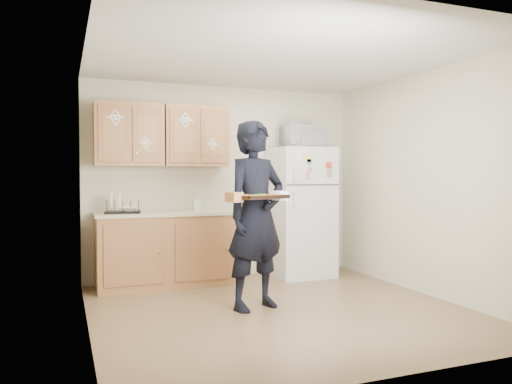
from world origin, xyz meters
TOP-DOWN VIEW (x-y plane):
  - floor at (0.00, 0.00)m, footprint 3.60×3.60m
  - ceiling at (0.00, 0.00)m, footprint 3.60×3.60m
  - wall_back at (0.00, 1.80)m, footprint 3.60×0.04m
  - wall_front at (0.00, -1.80)m, footprint 3.60×0.04m
  - wall_left at (-1.80, 0.00)m, footprint 0.04×3.60m
  - wall_right at (1.80, 0.00)m, footprint 0.04×3.60m
  - refrigerator at (0.95, 1.43)m, footprint 0.75×0.70m
  - base_cabinet at (-0.85, 1.48)m, footprint 1.60×0.60m
  - countertop at (-0.85, 1.48)m, footprint 1.64×0.64m
  - upper_cab_left at (-1.25, 1.61)m, footprint 0.80×0.33m
  - upper_cab_right at (-0.43, 1.61)m, footprint 0.80×0.33m
  - cereal_box at (1.47, 1.67)m, footprint 0.20×0.07m
  - person at (-0.19, 0.13)m, footprint 0.80×0.65m
  - baking_tray at (-0.29, -0.15)m, footprint 0.58×0.50m
  - pizza_front_left at (-0.37, -0.27)m, footprint 0.16×0.16m
  - pizza_front_right at (-0.15, -0.20)m, footprint 0.16×0.16m
  - pizza_back_left at (-0.42, -0.11)m, footprint 0.16×0.16m
  - pizza_back_right at (-0.20, -0.04)m, footprint 0.16×0.16m
  - pizza_center at (-0.29, -0.15)m, footprint 0.16×0.16m
  - microwave at (0.95, 1.38)m, footprint 0.53×0.37m
  - foil_pan at (0.89, 1.41)m, footprint 0.32×0.24m
  - dish_rack at (-1.34, 1.45)m, footprint 0.44×0.36m
  - bowl at (-1.27, 1.45)m, footprint 0.26×0.26m
  - soap_bottle at (-0.47, 1.42)m, footprint 0.10×0.10m

SIDE VIEW (x-z plane):
  - floor at x=0.00m, z-range 0.00..0.00m
  - cereal_box at x=1.47m, z-range 0.00..0.32m
  - base_cabinet at x=-0.85m, z-range 0.00..0.86m
  - refrigerator at x=0.95m, z-range 0.00..1.70m
  - countertop at x=-0.85m, z-range 0.86..0.90m
  - person at x=-0.19m, z-range 0.00..1.89m
  - bowl at x=-1.27m, z-range 0.92..0.97m
  - dish_rack at x=-1.34m, z-range 0.90..1.06m
  - soap_bottle at x=-0.47m, z-range 0.90..1.10m
  - baking_tray at x=-0.29m, z-range 1.11..1.15m
  - pizza_front_left at x=-0.37m, z-range 1.14..1.16m
  - pizza_front_right at x=-0.15m, z-range 1.14..1.16m
  - pizza_back_left at x=-0.42m, z-range 1.14..1.16m
  - pizza_back_right at x=-0.20m, z-range 1.14..1.16m
  - pizza_center at x=-0.29m, z-range 1.14..1.16m
  - wall_back at x=0.00m, z-range 0.00..2.50m
  - wall_front at x=0.00m, z-range 0.00..2.50m
  - wall_left at x=-1.80m, z-range 0.00..2.50m
  - wall_right at x=1.80m, z-range 0.00..2.50m
  - upper_cab_left at x=-1.25m, z-range 1.45..2.20m
  - upper_cab_right at x=-0.43m, z-range 1.45..2.20m
  - microwave at x=0.95m, z-range 1.70..1.98m
  - foil_pan at x=0.89m, z-range 1.98..2.05m
  - ceiling at x=0.00m, z-range 2.50..2.50m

